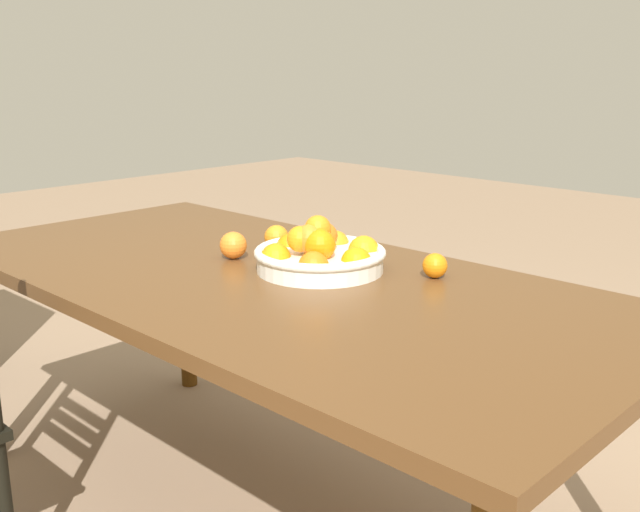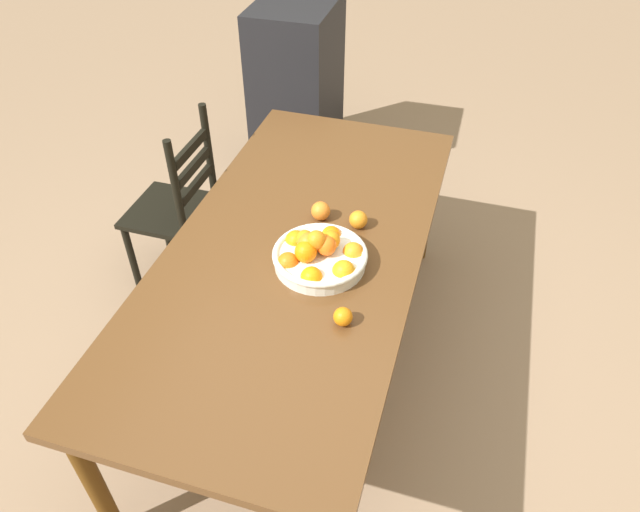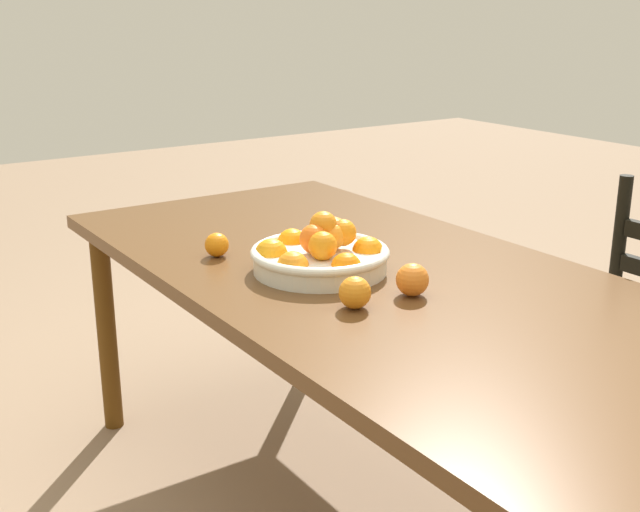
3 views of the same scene
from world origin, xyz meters
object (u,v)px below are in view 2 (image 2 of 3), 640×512
at_px(fruit_bowl, 319,255).
at_px(orange_loose_1, 321,211).
at_px(chair_near_window, 178,210).
at_px(cabinet, 297,88).
at_px(dining_table, 298,257).
at_px(orange_loose_0, 358,220).
at_px(orange_loose_2, 343,317).

xyz_separation_m(fruit_bowl, orange_loose_1, (0.26, 0.07, -0.01)).
distance_m(chair_near_window, cabinet, 1.30).
relative_size(cabinet, fruit_bowl, 3.02).
xyz_separation_m(dining_table, orange_loose_0, (0.17, -0.20, 0.10)).
height_order(cabinet, orange_loose_1, cabinet).
distance_m(orange_loose_0, orange_loose_1, 0.16).
relative_size(dining_table, orange_loose_0, 27.56).
xyz_separation_m(fruit_bowl, orange_loose_0, (0.26, -0.08, -0.01)).
bearing_deg(orange_loose_1, fruit_bowl, -164.30).
bearing_deg(fruit_bowl, cabinet, 21.15).
bearing_deg(cabinet, dining_table, -162.27).
bearing_deg(chair_near_window, fruit_bowl, 60.92).
relative_size(dining_table, orange_loose_2, 31.16).
xyz_separation_m(chair_near_window, orange_loose_1, (-0.22, -0.80, 0.33)).
bearing_deg(orange_loose_1, cabinet, 22.07).
distance_m(orange_loose_0, orange_loose_2, 0.52).
height_order(cabinet, orange_loose_2, cabinet).
distance_m(dining_table, orange_loose_1, 0.21).
height_order(dining_table, chair_near_window, chair_near_window).
height_order(dining_table, cabinet, cabinet).
height_order(cabinet, orange_loose_0, cabinet).
bearing_deg(orange_loose_0, cabinet, 26.87).
bearing_deg(orange_loose_0, orange_loose_2, -171.50).
relative_size(dining_table, cabinet, 1.90).
bearing_deg(dining_table, orange_loose_2, -141.31).
relative_size(orange_loose_1, orange_loose_2, 1.19).
xyz_separation_m(orange_loose_0, orange_loose_2, (-0.51, -0.08, -0.00)).
relative_size(orange_loose_0, orange_loose_1, 0.95).
relative_size(fruit_bowl, orange_loose_0, 4.81).
xyz_separation_m(cabinet, orange_loose_2, (-2.02, -0.84, 0.24)).
relative_size(chair_near_window, fruit_bowl, 2.72).
bearing_deg(dining_table, cabinet, 18.71).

